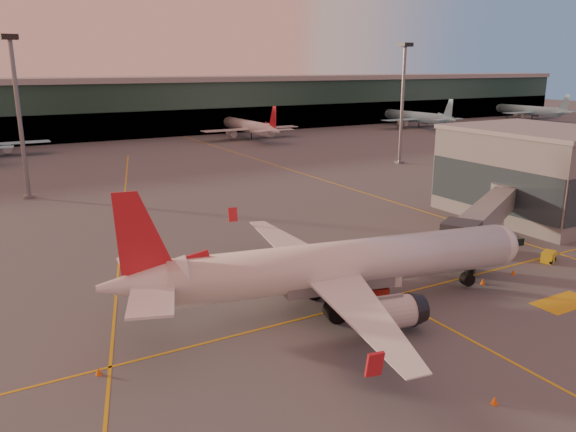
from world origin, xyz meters
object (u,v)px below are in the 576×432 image
main_airplane (334,267)px  gpu_cart (549,257)px  pushback_tug (481,246)px  catering_truck (366,273)px

main_airplane → gpu_cart: bearing=7.3°
gpu_cart → pushback_tug: 7.16m
main_airplane → gpu_cart: size_ratio=16.95×
gpu_cart → pushback_tug: size_ratio=0.54×
catering_truck → gpu_cart: size_ratio=2.88×
catering_truck → pushback_tug: bearing=36.1°
catering_truck → pushback_tug: 20.73m
main_airplane → gpu_cart: (27.43, -1.76, -3.28)m
gpu_cart → pushback_tug: bearing=101.7°
main_airplane → catering_truck: main_airplane is taller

